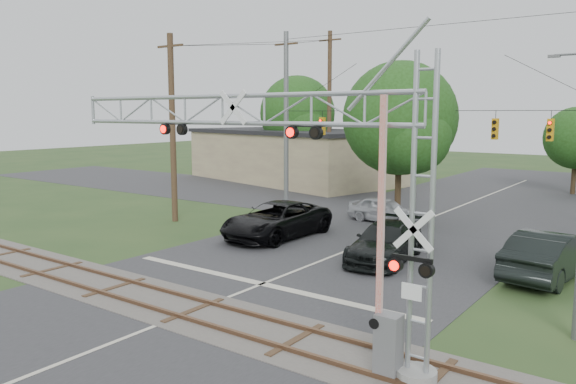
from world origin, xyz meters
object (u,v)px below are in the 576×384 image
Objects in this scene: car_dark at (386,242)px; sedan_silver at (384,210)px; traffic_signal_span at (438,123)px; pickup_black at (277,220)px; crossing_gantry at (289,170)px; commercial_building at (293,155)px.

sedan_silver is at bearing 108.81° from car_dark.
traffic_signal_span reaches higher than sedan_silver.
traffic_signal_span is 10.62m from pickup_black.
car_dark is at bearing -146.31° from sedan_silver.
pickup_black is 6.53m from car_dark.
sedan_silver is at bearing 70.05° from pickup_black.
car_dark reaches higher than sedan_silver.
crossing_gantry is at bearing -50.30° from pickup_black.
car_dark is 8.53m from sedan_silver.
sedan_silver is (2.63, 6.81, -0.17)m from pickup_black.
crossing_gantry reaches higher than sedan_silver.
pickup_black is (-5.25, -7.88, -4.80)m from traffic_signal_span.
crossing_gantry is at bearing -154.85° from sedan_silver.
pickup_black is (-8.35, 10.48, -3.90)m from crossing_gantry.
sedan_silver is (-3.85, 7.61, -0.07)m from car_dark.
commercial_building is (-15.96, 13.28, 1.65)m from sedan_silver.
commercial_building is at bearing 125.43° from car_dark.
pickup_black is 24.16m from commercial_building.
traffic_signal_span is 22.48m from commercial_building.
sedan_silver is at bearing -25.58° from commercial_building.
traffic_signal_span is 4.50× the size of sedan_silver.
commercial_building is (-18.58, 12.21, -3.32)m from traffic_signal_span.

